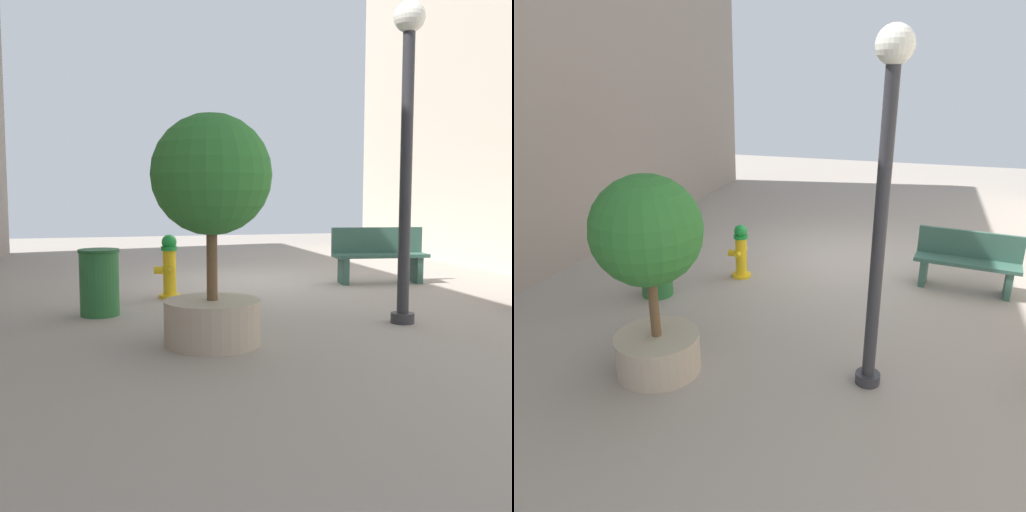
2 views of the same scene
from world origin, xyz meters
TOP-DOWN VIEW (x-y plane):
  - ground_plane at (0.00, 0.00)m, footprint 23.40×23.40m
  - fire_hydrant at (1.67, 1.44)m, footprint 0.39×0.41m
  - bench_near at (-2.00, 0.78)m, footprint 1.65×0.62m
  - planter_tree at (1.57, 4.41)m, footprint 1.22×1.22m
  - street_lamp at (-0.82, 3.92)m, footprint 0.36×0.36m
  - trash_bin at (2.67, 2.55)m, footprint 0.51×0.51m

SIDE VIEW (x-z plane):
  - ground_plane at x=0.00m, z-range 0.00..0.00m
  - trash_bin at x=2.67m, z-range 0.00..0.84m
  - fire_hydrant at x=1.67m, z-range 0.00..0.94m
  - bench_near at x=-2.00m, z-range 0.02..0.97m
  - planter_tree at x=1.57m, z-range 0.26..2.60m
  - street_lamp at x=-0.82m, z-range 0.46..4.18m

